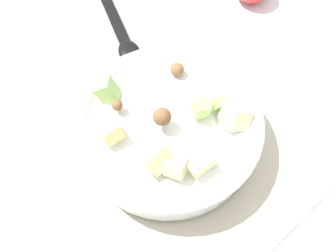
% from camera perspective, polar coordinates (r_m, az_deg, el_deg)
% --- Properties ---
extents(ground_plane, '(2.40, 2.40, 0.00)m').
position_cam_1_polar(ground_plane, '(0.68, -1.63, -1.69)').
color(ground_plane, silver).
extents(placemat, '(0.46, 0.31, 0.01)m').
position_cam_1_polar(placemat, '(0.68, -1.63, -1.57)').
color(placemat, '#BCB299').
rests_on(placemat, ground_plane).
extents(salad_bowl, '(0.27, 0.27, 0.10)m').
position_cam_1_polar(salad_bowl, '(0.64, 0.01, -0.37)').
color(salad_bowl, white).
rests_on(salad_bowl, placemat).
extents(serving_spoon, '(0.20, 0.10, 0.01)m').
position_cam_1_polar(serving_spoon, '(0.79, -5.71, 11.06)').
color(serving_spoon, black).
rests_on(serving_spoon, placemat).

